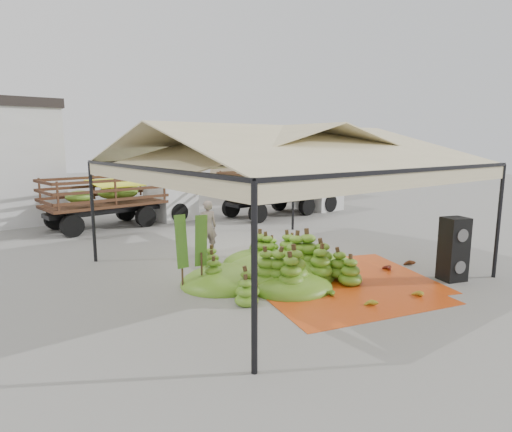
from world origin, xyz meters
TOP-DOWN VIEW (x-y plane):
  - ground at (0.00, 0.00)m, footprint 90.00×90.00m
  - canopy_tent at (0.00, 0.00)m, footprint 8.10×8.10m
  - building_tan at (10.00, 13.00)m, footprint 6.30×5.30m
  - tarp_left at (0.04, -2.19)m, footprint 4.86×4.72m
  - tarp_right at (1.06, -1.73)m, footprint 4.76×4.86m
  - banana_heap at (-0.48, -0.42)m, footprint 6.58×6.04m
  - hand_yellow_a at (0.99, -3.62)m, footprint 0.48×0.42m
  - hand_yellow_b at (-0.34, -3.37)m, footprint 0.50×0.47m
  - hand_red_a at (2.17, -1.88)m, footprint 0.58×0.55m
  - hand_red_b at (3.15, -2.03)m, footprint 0.54×0.50m
  - hand_green at (-0.65, -2.36)m, footprint 0.50×0.43m
  - hanging_bunches at (1.20, 0.02)m, footprint 3.24×0.24m
  - speaker_stack at (2.87, -3.44)m, footprint 0.74×0.69m
  - banana_leaves at (-2.81, 0.31)m, footprint 0.96×1.36m
  - vendor at (-0.79, 2.79)m, footprint 0.72×0.57m
  - truck_left at (-0.94, 9.19)m, footprint 6.58×2.73m
  - truck_right at (6.62, 7.21)m, footprint 6.80×2.66m

SIDE VIEW (x-z plane):
  - ground at x=0.00m, z-range 0.00..0.00m
  - banana_leaves at x=-2.81m, z-range -1.85..1.85m
  - tarp_right at x=1.06m, z-range 0.00..0.01m
  - tarp_left at x=0.04m, z-range 0.00..0.01m
  - hand_yellow_b at x=-0.34m, z-range 0.00..0.18m
  - hand_yellow_a at x=0.99m, z-range 0.00..0.19m
  - hand_red_b at x=3.15m, z-range 0.00..0.19m
  - hand_green at x=-0.65m, z-range 0.00..0.21m
  - hand_red_a at x=2.17m, z-range 0.00..0.21m
  - banana_heap at x=-0.48m, z-range 0.00..1.15m
  - speaker_stack at x=2.87m, z-range 0.00..1.66m
  - vendor at x=-0.79m, z-range 0.00..1.74m
  - truck_left at x=-0.94m, z-range 0.26..2.46m
  - truck_right at x=6.62m, z-range 0.27..2.56m
  - building_tan at x=10.00m, z-range 0.02..4.12m
  - hanging_bunches at x=1.20m, z-range 2.52..2.72m
  - canopy_tent at x=0.00m, z-range 1.30..5.30m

